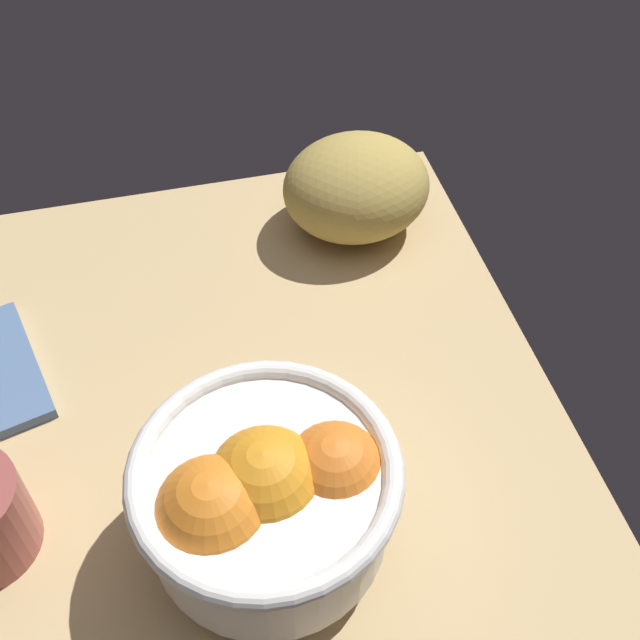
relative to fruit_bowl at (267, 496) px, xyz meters
The scene contains 3 objects.
ground_plane 15.94cm from the fruit_bowl, behind, with size 64.32×59.50×3.00cm, color tan.
fruit_bowl is the anchor object (origin of this frame).
bread_loaf 38.32cm from the fruit_bowl, 154.78° to the left, with size 15.59×13.89×10.15cm, color #AF9649.
Camera 1 is at (41.65, -1.10, 57.74)cm, focal length 44.61 mm.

